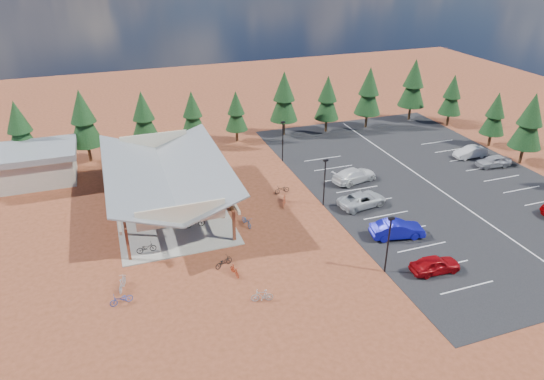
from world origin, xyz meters
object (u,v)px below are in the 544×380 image
object	(u,v)px
bike_2	(137,203)
bike_14	(247,221)
bike_10	(121,299)
bike_12	(224,262)
bike_0	(146,248)
car_9	(470,152)
bike_pavilion	(166,173)
trash_bin_0	(232,206)
bike_16	(282,189)
bike_6	(191,186)
bike_9	(122,283)
bike_11	(234,271)
bike_13	(262,296)
outbuilding	(26,166)
bike_7	(181,175)
lamp_post_1	(325,179)
bike_4	(195,222)
car_1	(397,229)
car_8	(493,161)
bike_1	(151,223)
bike_5	(202,215)
car_2	(362,200)
lamp_post_2	(283,139)
bike_3	(146,184)
bike_15	(284,200)
lamp_post_0	(388,241)

from	to	relation	value
bike_2	bike_14	size ratio (longest dim) A/B	0.91
bike_10	bike_12	size ratio (longest dim) A/B	1.01
bike_0	car_9	size ratio (longest dim) A/B	0.40
bike_pavilion	bike_2	xyz separation A→B (m)	(-3.12, 0.78, -3.28)
trash_bin_0	bike_16	size ratio (longest dim) A/B	0.52
trash_bin_0	bike_6	distance (m)	6.53
bike_9	bike_11	size ratio (longest dim) A/B	1.22
bike_10	bike_13	size ratio (longest dim) A/B	1.01
outbuilding	bike_7	bearing A→B (deg)	-18.30
bike_2	bike_16	distance (m)	15.18
bike_9	lamp_post_1	bearing A→B (deg)	-142.10
bike_13	bike_4	bearing A→B (deg)	-154.78
bike_4	lamp_post_1	bearing A→B (deg)	-89.17
bike_14	car_9	distance (m)	31.88
bike_9	bike_11	bearing A→B (deg)	-169.20
bike_2	car_1	distance (m)	25.76
bike_10	bike_11	bearing A→B (deg)	84.11
bike_pavilion	car_8	distance (m)	38.57
lamp_post_1	bike_13	world-z (taller)	lamp_post_1
lamp_post_1	car_1	xyz separation A→B (m)	(3.78, -7.77, -2.13)
bike_1	bike_7	xyz separation A→B (m)	(4.55, 9.51, 0.02)
bike_5	bike_10	bearing A→B (deg)	146.05
bike_0	car_9	world-z (taller)	car_9
trash_bin_0	bike_10	world-z (taller)	bike_10
bike_6	bike_5	bearing A→B (deg)	159.58
bike_11	car_9	bearing A→B (deg)	10.39
bike_13	car_2	size ratio (longest dim) A/B	0.33
bike_pavilion	bike_1	xyz separation A→B (m)	(-2.28, -3.89, -3.18)
bike_pavilion	bike_14	bearing A→B (deg)	-44.25
lamp_post_2	bike_4	bearing A→B (deg)	-137.92
bike_7	bike_10	world-z (taller)	bike_7
bike_0	bike_16	world-z (taller)	bike_0
bike_1	car_9	world-z (taller)	car_9
lamp_post_1	bike_3	distance (m)	19.54
bike_1	bike_13	bearing A→B (deg)	-139.78
car_1	bike_12	bearing A→B (deg)	98.37
bike_16	car_9	distance (m)	25.72
lamp_post_2	bike_16	size ratio (longest dim) A/B	2.97
bike_14	outbuilding	bearing A→B (deg)	130.43
bike_2	bike_16	bearing A→B (deg)	-91.64
bike_12	bike_16	xyz separation A→B (m)	(9.23, 10.86, 0.01)
lamp_post_1	bike_15	bearing A→B (deg)	160.33
bike_13	bike_15	bearing A→B (deg)	165.84
lamp_post_0	bike_1	world-z (taller)	lamp_post_0
bike_3	bike_15	xyz separation A→B (m)	(12.95, -8.44, -0.10)
bike_2	bike_11	bearing A→B (deg)	-150.48
bike_7	bike_1	bearing A→B (deg)	134.58
bike_12	car_9	xyz separation A→B (m)	(34.91, 12.15, 0.29)
bike_pavilion	bike_7	xyz separation A→B (m)	(2.27, 5.62, -3.17)
car_1	bike_6	bearing A→B (deg)	57.22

